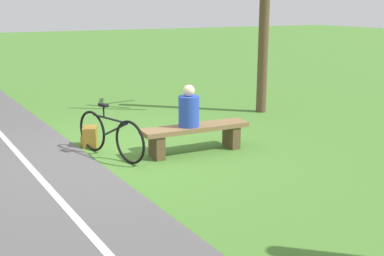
# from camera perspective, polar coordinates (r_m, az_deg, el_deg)

# --- Properties ---
(ground_plane) EXTENTS (80.00, 80.00, 0.00)m
(ground_plane) POSITION_cam_1_polar(r_m,az_deg,el_deg) (8.46, -8.18, -3.02)
(ground_plane) COLOR #477A2D
(bench) EXTENTS (1.95, 0.46, 0.49)m
(bench) POSITION_cam_1_polar(r_m,az_deg,el_deg) (8.34, 0.41, -0.66)
(bench) COLOR brown
(bench) RESTS_ON ground_plane
(person_seated) EXTENTS (0.36, 0.36, 0.72)m
(person_seated) POSITION_cam_1_polar(r_m,az_deg,el_deg) (8.18, -0.38, 2.28)
(person_seated) COLOR #2847B7
(person_seated) RESTS_ON bench
(bicycle) EXTENTS (0.63, 1.68, 0.91)m
(bicycle) POSITION_cam_1_polar(r_m,az_deg,el_deg) (8.19, -9.73, -0.86)
(bicycle) COLOR black
(bicycle) RESTS_ON ground_plane
(backpack) EXTENTS (0.37, 0.40, 0.37)m
(backpack) POSITION_cam_1_polar(r_m,az_deg,el_deg) (8.94, -12.10, -1.02)
(backpack) COLOR olive
(backpack) RESTS_ON ground_plane
(tree_far_right) EXTENTS (1.36, 1.47, 5.19)m
(tree_far_right) POSITION_cam_1_polar(r_m,az_deg,el_deg) (11.45, 8.64, 13.36)
(tree_far_right) COLOR brown
(tree_far_right) RESTS_ON ground_plane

